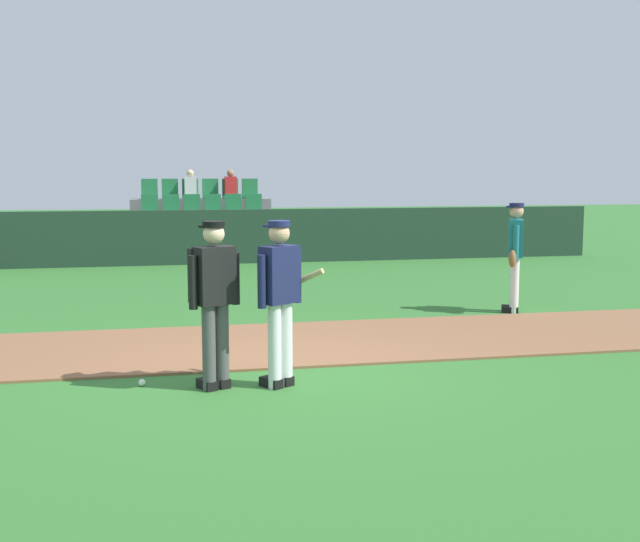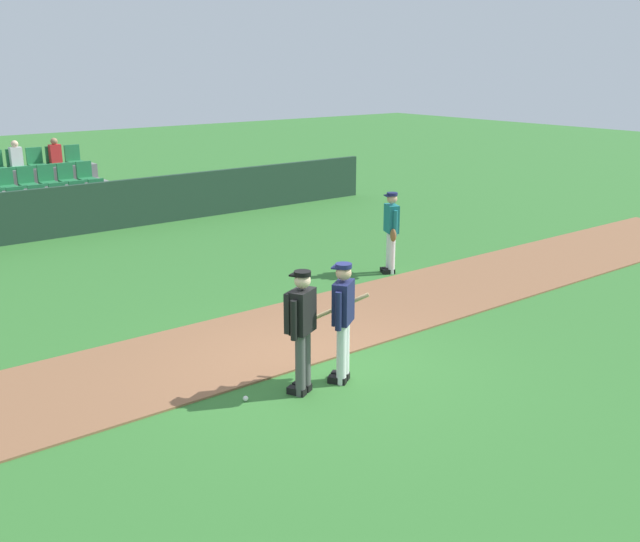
% 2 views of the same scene
% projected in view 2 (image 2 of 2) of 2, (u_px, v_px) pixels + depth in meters
% --- Properties ---
extents(ground_plane, '(80.00, 80.00, 0.00)m').
position_uv_depth(ground_plane, '(324.00, 372.00, 10.72)').
color(ground_plane, '#33702D').
extents(infield_dirt_path, '(28.00, 2.66, 0.03)m').
position_uv_depth(infield_dirt_path, '(263.00, 339.00, 11.94)').
color(infield_dirt_path, brown).
rests_on(infield_dirt_path, ground).
extents(dugout_fence, '(20.00, 0.16, 1.33)m').
position_uv_depth(dugout_fence, '(63.00, 212.00, 18.82)').
color(dugout_fence, '#1E3828').
rests_on(dugout_fence, ground).
extents(stadium_bleachers, '(3.90, 2.95, 2.30)m').
position_uv_depth(stadium_bleachers, '(40.00, 203.00, 20.27)').
color(stadium_bleachers, slate).
rests_on(stadium_bleachers, ground).
extents(batter_navy_jersey, '(0.73, 0.70, 1.76)m').
position_uv_depth(batter_navy_jersey, '(343.00, 318.00, 10.14)').
color(batter_navy_jersey, white).
rests_on(batter_navy_jersey, ground).
extents(umpire_home_plate, '(0.54, 0.43, 1.76)m').
position_uv_depth(umpire_home_plate, '(301.00, 325.00, 9.78)').
color(umpire_home_plate, '#4C4C4C').
rests_on(umpire_home_plate, ground).
extents(runner_teal_jersey, '(0.43, 0.62, 1.76)m').
position_uv_depth(runner_teal_jersey, '(391.00, 230.00, 15.48)').
color(runner_teal_jersey, white).
rests_on(runner_teal_jersey, ground).
extents(baseball, '(0.07, 0.07, 0.07)m').
position_uv_depth(baseball, '(246.00, 399.00, 9.79)').
color(baseball, white).
rests_on(baseball, ground).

